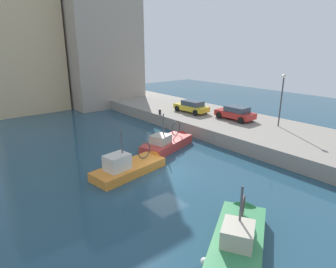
% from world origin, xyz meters
% --- Properties ---
extents(water_surface, '(80.00, 80.00, 0.00)m').
position_xyz_m(water_surface, '(0.00, 0.00, 0.00)').
color(water_surface, navy).
rests_on(water_surface, ground).
extents(quay_wall, '(9.00, 56.00, 1.20)m').
position_xyz_m(quay_wall, '(11.50, 0.00, 0.60)').
color(quay_wall, gray).
rests_on(quay_wall, ground).
extents(fishing_boat_orange, '(6.30, 2.79, 4.10)m').
position_xyz_m(fishing_boat_orange, '(-1.62, 1.57, 0.15)').
color(fishing_boat_orange, orange).
rests_on(fishing_boat_orange, ground).
extents(fishing_boat_green, '(6.09, 4.67, 4.02)m').
position_xyz_m(fishing_boat_green, '(-2.06, -7.81, 0.11)').
color(fishing_boat_green, '#388951').
rests_on(fishing_boat_green, ground).
extents(fishing_boat_red, '(6.33, 3.62, 4.08)m').
position_xyz_m(fishing_boat_red, '(3.53, 3.80, 0.11)').
color(fishing_boat_red, '#BC3833').
rests_on(fishing_boat_red, ground).
extents(parked_car_yellow, '(2.02, 4.22, 1.35)m').
position_xyz_m(parked_car_yellow, '(10.65, 8.44, 1.89)').
color(parked_car_yellow, gold).
rests_on(parked_car_yellow, quay_wall).
extents(parked_car_red, '(2.06, 4.06, 1.37)m').
position_xyz_m(parked_car_red, '(11.86, 3.28, 1.91)').
color(parked_car_red, red).
rests_on(parked_car_red, quay_wall).
extents(mooring_bollard_mid, '(0.28, 0.28, 0.55)m').
position_xyz_m(mooring_bollard_mid, '(7.35, 10.00, 1.48)').
color(mooring_bollard_mid, '#2D2D33').
rests_on(mooring_bollard_mid, quay_wall).
extents(quay_streetlamp, '(0.36, 0.36, 4.83)m').
position_xyz_m(quay_streetlamp, '(13.00, -0.84, 4.45)').
color(quay_streetlamp, '#38383D').
rests_on(quay_streetlamp, quay_wall).
extents(waterfront_building_west, '(10.26, 7.65, 21.84)m').
position_xyz_m(waterfront_building_west, '(7.97, 24.28, 10.94)').
color(waterfront_building_west, '#A39384').
rests_on(waterfront_building_west, ground).
extents(waterfront_building_west_mid, '(9.10, 7.38, 20.63)m').
position_xyz_m(waterfront_building_west_mid, '(-1.64, 27.32, 10.34)').
color(waterfront_building_west_mid, '#D1B284').
rests_on(waterfront_building_west_mid, ground).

